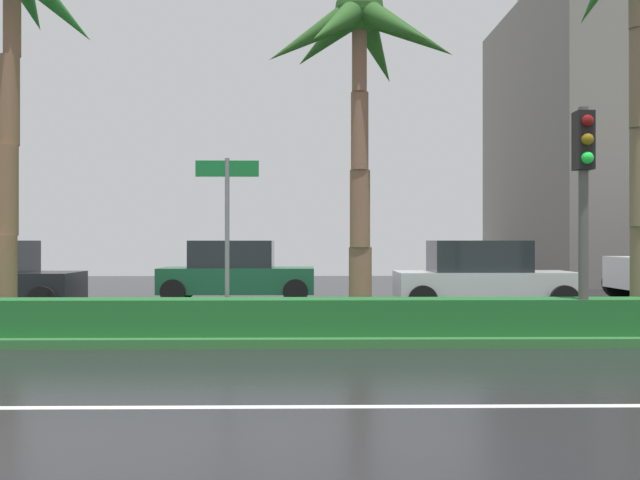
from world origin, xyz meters
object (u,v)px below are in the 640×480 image
at_px(palm_tree_centre_left, 12,16).
at_px(palm_tree_centre, 359,54).
at_px(car_in_traffic_second, 236,272).
at_px(car_in_traffic_third, 482,277).
at_px(street_name_sign, 227,220).
at_px(traffic_signal_median_right, 584,178).

relative_size(palm_tree_centre_left, palm_tree_centre, 1.14).
distance_m(car_in_traffic_second, car_in_traffic_third, 6.91).
bearing_deg(car_in_traffic_third, palm_tree_centre_left, -156.70).
bearing_deg(street_name_sign, palm_tree_centre_left, 168.30).
xyz_separation_m(palm_tree_centre_left, palm_tree_centre, (6.44, -0.02, -0.67)).
distance_m(palm_tree_centre, car_in_traffic_third, 6.92).
xyz_separation_m(palm_tree_centre, street_name_sign, (-2.36, -0.82, -3.11)).
xyz_separation_m(palm_tree_centre_left, traffic_signal_median_right, (10.00, -1.69, -3.13)).
bearing_deg(palm_tree_centre, car_in_traffic_third, 51.88).
bearing_deg(car_in_traffic_third, car_in_traffic_second, 155.93).
bearing_deg(palm_tree_centre_left, car_in_traffic_second, 63.86).
bearing_deg(traffic_signal_median_right, car_in_traffic_second, 126.99).
bearing_deg(palm_tree_centre_left, traffic_signal_median_right, -9.62).
bearing_deg(palm_tree_centre_left, car_in_traffic_third, 23.30).
xyz_separation_m(traffic_signal_median_right, car_in_traffic_third, (-0.26, 5.89, -1.91)).
bearing_deg(street_name_sign, palm_tree_centre, 19.23).
bearing_deg(street_name_sign, car_in_traffic_third, 41.65).
relative_size(street_name_sign, car_in_traffic_third, 0.70).
distance_m(traffic_signal_median_right, car_in_traffic_third, 6.20).
bearing_deg(car_in_traffic_third, traffic_signal_median_right, -87.52).
bearing_deg(palm_tree_centre, palm_tree_centre_left, 179.81).
relative_size(palm_tree_centre_left, car_in_traffic_third, 1.67).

